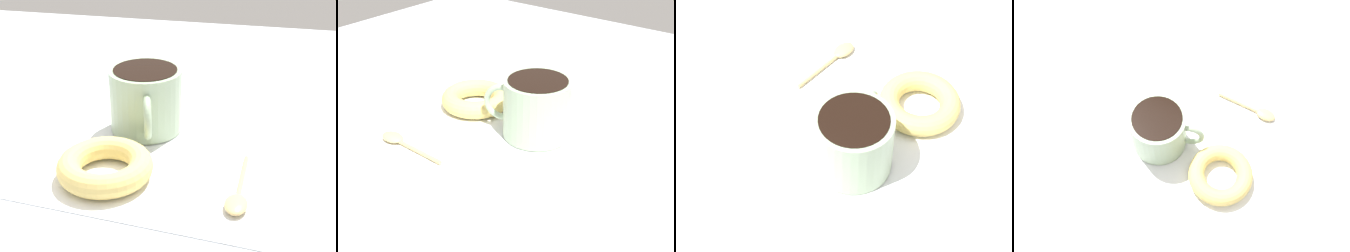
# 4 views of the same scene
# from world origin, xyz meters

# --- Properties ---
(ground_plane) EXTENTS (1.20, 1.20, 0.02)m
(ground_plane) POSITION_xyz_m (0.00, 0.00, -0.01)
(ground_plane) COLOR #B2BCC6
(napkin) EXTENTS (0.36, 0.36, 0.00)m
(napkin) POSITION_xyz_m (0.02, 0.00, 0.00)
(napkin) COLOR white
(napkin) RESTS_ON ground_plane
(coffee_cup) EXTENTS (0.12, 0.09, 0.08)m
(coffee_cup) POSITION_xyz_m (0.05, 0.04, 0.05)
(coffee_cup) COLOR #9EB793
(coffee_cup) RESTS_ON napkin
(donut) EXTENTS (0.11, 0.11, 0.03)m
(donut) POSITION_xyz_m (-0.08, 0.05, 0.02)
(donut) COLOR #E5C66B
(donut) RESTS_ON napkin
(spoon) EXTENTS (0.11, 0.03, 0.01)m
(spoon) POSITION_xyz_m (-0.09, -0.10, 0.01)
(spoon) COLOR #D8B772
(spoon) RESTS_ON napkin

